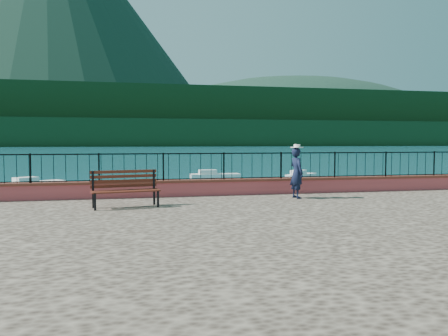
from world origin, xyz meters
name	(u,v)px	position (x,y,z in m)	size (l,w,h in m)	color
ground	(262,252)	(0.00, 0.00, 0.00)	(2000.00, 2000.00, 0.00)	#19596B
promenade	(379,310)	(0.00, -6.00, 0.60)	(30.00, 20.00, 1.20)	#332821
parapet	(232,187)	(0.00, 3.70, 1.49)	(28.00, 0.46, 0.58)	#C4464A
railing	(232,166)	(0.00, 3.70, 2.25)	(27.00, 0.05, 0.95)	black
dock	(161,197)	(-2.00, 12.00, 0.15)	(2.00, 16.00, 0.30)	#2D231C
far_forest	(134,133)	(0.00, 300.00, 9.00)	(900.00, 60.00, 18.00)	black
foothills	(133,119)	(0.00, 360.00, 22.00)	(900.00, 120.00, 44.00)	black
volcano	(48,18)	(-120.00, 700.00, 190.00)	(560.00, 560.00, 380.00)	#142D23
companion_hill	(293,144)	(220.00, 560.00, 0.00)	(448.00, 384.00, 180.00)	#142D23
park_bench	(126,197)	(-3.80, 1.39, 1.52)	(2.06, 0.97, 1.10)	black
person	(297,173)	(1.97, 2.30, 2.08)	(0.64, 0.42, 1.75)	black
hat	(297,146)	(1.97, 2.30, 3.01)	(0.44, 0.44, 0.12)	white
boat_0	(101,207)	(-4.89, 7.26, 0.40)	(3.77, 1.30, 0.80)	silver
boat_1	(243,189)	(2.73, 12.49, 0.40)	(3.61, 1.30, 0.80)	silver
boat_2	(300,183)	(7.42, 15.19, 0.40)	(3.31, 1.30, 0.80)	silver
boat_3	(34,182)	(-10.01, 19.88, 0.40)	(3.99, 1.30, 0.80)	silver
boat_4	(215,174)	(3.48, 24.48, 0.40)	(4.21, 1.30, 0.80)	silver
boat_5	(301,174)	(10.63, 22.88, 0.40)	(3.51, 1.30, 0.80)	silver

